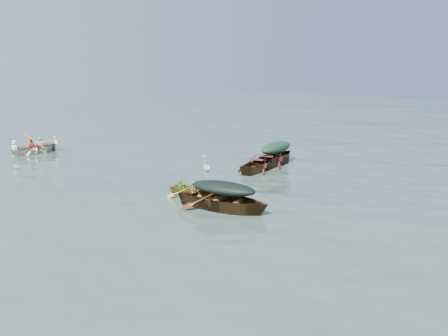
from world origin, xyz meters
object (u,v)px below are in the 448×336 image
object	(u,v)px
dark_covered_boat	(223,210)
rowed_boat	(37,153)
yellow_dinghy	(196,199)
heron	(207,172)
open_wooden_boat	(261,170)
green_tarp_boat	(276,164)

from	to	relation	value
dark_covered_boat	rowed_boat	xyz separation A→B (m)	(-2.38, 14.06, 0.00)
yellow_dinghy	heron	xyz separation A→B (m)	(0.54, 0.12, 0.84)
yellow_dinghy	rowed_boat	distance (m)	12.80
rowed_boat	heron	distance (m)	12.81
open_wooden_boat	rowed_boat	xyz separation A→B (m)	(-7.05, 10.22, 0.00)
open_wooden_boat	rowed_boat	size ratio (longest dim) A/B	1.10
green_tarp_boat	open_wooden_boat	size ratio (longest dim) A/B	1.14
open_wooden_boat	rowed_boat	bearing A→B (deg)	10.68
heron	dark_covered_boat	bearing A→B (deg)	-113.05
heron	open_wooden_boat	bearing A→B (deg)	20.45
yellow_dinghy	heron	distance (m)	1.00
rowed_boat	heron	world-z (taller)	heron
green_tarp_boat	rowed_boat	world-z (taller)	green_tarp_boat
yellow_dinghy	dark_covered_boat	distance (m)	1.47
open_wooden_boat	green_tarp_boat	bearing A→B (deg)	-91.66
yellow_dinghy	rowed_boat	xyz separation A→B (m)	(-2.28, 12.59, 0.00)
yellow_dinghy	dark_covered_boat	size ratio (longest dim) A/B	0.72
dark_covered_boat	rowed_boat	bearing A→B (deg)	75.18
green_tarp_boat	open_wooden_boat	world-z (taller)	green_tarp_boat
dark_covered_boat	open_wooden_boat	size ratio (longest dim) A/B	0.99
rowed_boat	yellow_dinghy	bearing A→B (deg)	169.55
yellow_dinghy	green_tarp_boat	world-z (taller)	green_tarp_boat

